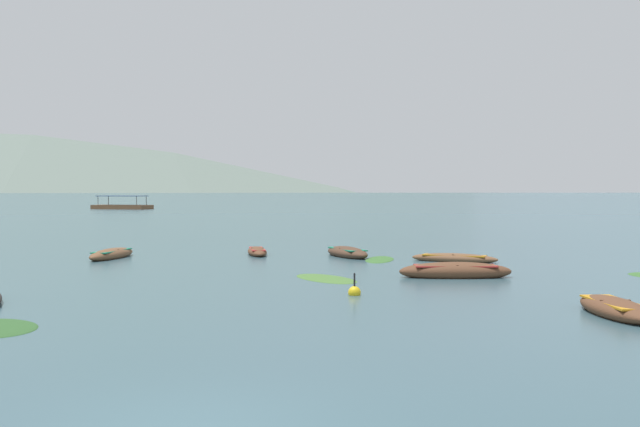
{
  "coord_description": "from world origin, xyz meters",
  "views": [
    {
      "loc": [
        1.98,
        -9.9,
        3.3
      ],
      "look_at": [
        0.79,
        47.09,
        1.49
      ],
      "focal_mm": 41.06,
      "sensor_mm": 36.0,
      "label": 1
    }
  ],
  "objects_px": {
    "rowboat_0": "(257,252)",
    "rowboat_4": "(347,253)",
    "rowboat_3": "(615,309)",
    "rowboat_5": "(112,254)",
    "mooring_buoy": "(354,292)",
    "rowboat_2": "(454,258)",
    "rowboat_6": "(455,271)",
    "ferry_0": "(122,206)"
  },
  "relations": [
    {
      "from": "rowboat_0",
      "to": "rowboat_6",
      "type": "distance_m",
      "value": 12.85
    },
    {
      "from": "rowboat_5",
      "to": "rowboat_2",
      "type": "bearing_deg",
      "value": -4.9
    },
    {
      "from": "rowboat_0",
      "to": "rowboat_3",
      "type": "distance_m",
      "value": 21.27
    },
    {
      "from": "rowboat_6",
      "to": "mooring_buoy",
      "type": "bearing_deg",
      "value": -129.59
    },
    {
      "from": "rowboat_2",
      "to": "rowboat_6",
      "type": "bearing_deg",
      "value": -98.88
    },
    {
      "from": "ferry_0",
      "to": "rowboat_6",
      "type": "bearing_deg",
      "value": -67.18
    },
    {
      "from": "rowboat_5",
      "to": "rowboat_6",
      "type": "xyz_separation_m",
      "value": [
        15.43,
        -7.51,
        0.04
      ]
    },
    {
      "from": "rowboat_2",
      "to": "mooring_buoy",
      "type": "bearing_deg",
      "value": -114.26
    },
    {
      "from": "rowboat_6",
      "to": "rowboat_5",
      "type": "bearing_deg",
      "value": 154.04
    },
    {
      "from": "rowboat_2",
      "to": "rowboat_5",
      "type": "height_order",
      "value": "rowboat_5"
    },
    {
      "from": "rowboat_4",
      "to": "rowboat_6",
      "type": "distance_m",
      "value": 9.45
    },
    {
      "from": "rowboat_0",
      "to": "rowboat_5",
      "type": "xyz_separation_m",
      "value": [
        -6.87,
        -2.07,
        0.03
      ]
    },
    {
      "from": "rowboat_4",
      "to": "rowboat_6",
      "type": "bearing_deg",
      "value": -65.22
    },
    {
      "from": "rowboat_4",
      "to": "ferry_0",
      "type": "height_order",
      "value": "ferry_0"
    },
    {
      "from": "rowboat_0",
      "to": "mooring_buoy",
      "type": "relative_size",
      "value": 4.41
    },
    {
      "from": "rowboat_3",
      "to": "ferry_0",
      "type": "relative_size",
      "value": 0.33
    },
    {
      "from": "rowboat_3",
      "to": "rowboat_4",
      "type": "relative_size",
      "value": 0.9
    },
    {
      "from": "rowboat_0",
      "to": "rowboat_3",
      "type": "relative_size",
      "value": 0.99
    },
    {
      "from": "rowboat_5",
      "to": "rowboat_6",
      "type": "bearing_deg",
      "value": -25.96
    },
    {
      "from": "rowboat_0",
      "to": "rowboat_2",
      "type": "distance_m",
      "value": 10.13
    },
    {
      "from": "mooring_buoy",
      "to": "rowboat_4",
      "type": "bearing_deg",
      "value": 90.04
    },
    {
      "from": "rowboat_3",
      "to": "rowboat_4",
      "type": "bearing_deg",
      "value": 111.83
    },
    {
      "from": "rowboat_3",
      "to": "mooring_buoy",
      "type": "relative_size",
      "value": 4.46
    },
    {
      "from": "rowboat_2",
      "to": "rowboat_5",
      "type": "relative_size",
      "value": 0.97
    },
    {
      "from": "rowboat_6",
      "to": "rowboat_2",
      "type": "bearing_deg",
      "value": 81.12
    },
    {
      "from": "rowboat_3",
      "to": "rowboat_4",
      "type": "xyz_separation_m",
      "value": [
        -6.79,
        16.96,
        0.02
      ]
    },
    {
      "from": "rowboat_2",
      "to": "rowboat_4",
      "type": "relative_size",
      "value": 1.01
    },
    {
      "from": "rowboat_4",
      "to": "rowboat_0",
      "type": "bearing_deg",
      "value": 167.66
    },
    {
      "from": "rowboat_3",
      "to": "ferry_0",
      "type": "height_order",
      "value": "ferry_0"
    },
    {
      "from": "mooring_buoy",
      "to": "rowboat_3",
      "type": "bearing_deg",
      "value": -27.96
    },
    {
      "from": "rowboat_2",
      "to": "rowboat_4",
      "type": "xyz_separation_m",
      "value": [
        -4.91,
        2.47,
        0.04
      ]
    },
    {
      "from": "rowboat_5",
      "to": "ferry_0",
      "type": "height_order",
      "value": "ferry_0"
    },
    {
      "from": "rowboat_0",
      "to": "rowboat_6",
      "type": "height_order",
      "value": "rowboat_6"
    },
    {
      "from": "rowboat_4",
      "to": "mooring_buoy",
      "type": "height_order",
      "value": "mooring_buoy"
    },
    {
      "from": "rowboat_3",
      "to": "mooring_buoy",
      "type": "bearing_deg",
      "value": 152.04
    },
    {
      "from": "rowboat_3",
      "to": "ferry_0",
      "type": "distance_m",
      "value": 117.07
    },
    {
      "from": "rowboat_5",
      "to": "rowboat_0",
      "type": "bearing_deg",
      "value": 16.77
    },
    {
      "from": "rowboat_5",
      "to": "mooring_buoy",
      "type": "height_order",
      "value": "mooring_buoy"
    },
    {
      "from": "rowboat_5",
      "to": "rowboat_3",
      "type": "bearing_deg",
      "value": -41.02
    },
    {
      "from": "rowboat_0",
      "to": "rowboat_4",
      "type": "height_order",
      "value": "rowboat_4"
    },
    {
      "from": "rowboat_3",
      "to": "rowboat_5",
      "type": "xyz_separation_m",
      "value": [
        -18.26,
        15.89,
        0.01
      ]
    },
    {
      "from": "rowboat_3",
      "to": "rowboat_6",
      "type": "distance_m",
      "value": 8.84
    }
  ]
}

